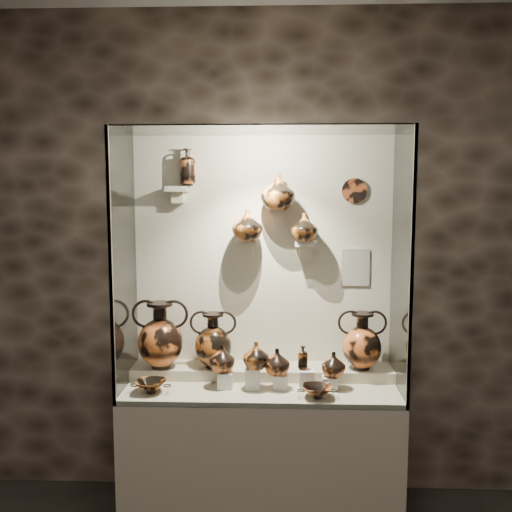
{
  "coord_description": "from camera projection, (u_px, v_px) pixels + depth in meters",
  "views": [
    {
      "loc": [
        0.1,
        -1.25,
        2.05
      ],
      "look_at": [
        -0.03,
        2.18,
        1.64
      ],
      "focal_mm": 40.0,
      "sensor_mm": 36.0,
      "label": 1
    }
  ],
  "objects": [
    {
      "name": "frame_post_left",
      "position": [
        111.0,
        269.0,
        3.21
      ],
      "size": [
        0.02,
        0.02,
        1.6
      ],
      "primitive_type": "cube",
      "color": "gray",
      "rests_on": "plinth"
    },
    {
      "name": "pedestal_b",
      "position": [
        253.0,
        378.0,
        3.5
      ],
      "size": [
        0.09,
        0.09,
        0.13
      ],
      "primitive_type": "cube",
      "color": "silver",
      "rests_on": "front_tier"
    },
    {
      "name": "wall_plate",
      "position": [
        354.0,
        191.0,
        3.67
      ],
      "size": [
        0.16,
        0.02,
        0.16
      ],
      "primitive_type": "cylinder",
      "rotation": [
        1.57,
        0.0,
        0.0
      ],
      "color": "#98421E",
      "rests_on": "back_panel"
    },
    {
      "name": "rear_tier",
      "position": [
        262.0,
        373.0,
        3.72
      ],
      "size": [
        1.7,
        0.25,
        0.1
      ],
      "primitive_type": "cube",
      "color": "#B9AD90",
      "rests_on": "plinth"
    },
    {
      "name": "ovoid_vase_a",
      "position": [
        247.0,
        225.0,
        3.63
      ],
      "size": [
        0.24,
        0.24,
        0.2
      ],
      "primitive_type": "imported",
      "rotation": [
        0.0,
        0.0,
        0.28
      ],
      "color": "#A3541C",
      "rests_on": "bracket_ca"
    },
    {
      "name": "front_tier",
      "position": [
        261.0,
        388.0,
        3.55
      ],
      "size": [
        1.68,
        0.58,
        0.03
      ],
      "primitive_type": "cube",
      "color": "#B9AD90",
      "rests_on": "plinth"
    },
    {
      "name": "glass_top",
      "position": [
        261.0,
        130.0,
        3.37
      ],
      "size": [
        1.7,
        0.6,
        0.01
      ],
      "primitive_type": "cube",
      "color": "white",
      "rests_on": "back_panel"
    },
    {
      "name": "kylix_right",
      "position": [
        317.0,
        390.0,
        3.34
      ],
      "size": [
        0.27,
        0.24,
        0.09
      ],
      "primitive_type": null,
      "rotation": [
        0.0,
        0.0,
        0.28
      ],
      "color": "#C85E26",
      "rests_on": "front_tier"
    },
    {
      "name": "pedestal_e",
      "position": [
        330.0,
        383.0,
        3.48
      ],
      "size": [
        0.09,
        0.09,
        0.08
      ],
      "primitive_type": "cube",
      "color": "silver",
      "rests_on": "front_tier"
    },
    {
      "name": "jug_b",
      "position": [
        256.0,
        355.0,
        3.46
      ],
      "size": [
        0.21,
        0.21,
        0.17
      ],
      "primitive_type": "imported",
      "rotation": [
        0.0,
        0.0,
        0.41
      ],
      "color": "#A3541C",
      "rests_on": "pedestal_b"
    },
    {
      "name": "bracket_ul",
      "position": [
        177.0,
        189.0,
        3.67
      ],
      "size": [
        0.14,
        0.12,
        0.04
      ],
      "primitive_type": "cube",
      "color": "beige",
      "rests_on": "back_panel"
    },
    {
      "name": "plinth",
      "position": [
        261.0,
        451.0,
        3.6
      ],
      "size": [
        1.7,
        0.6,
        0.8
      ],
      "primitive_type": "cube",
      "color": "beige",
      "rests_on": "floor"
    },
    {
      "name": "amphora_left",
      "position": [
        160.0,
        335.0,
        3.66
      ],
      "size": [
        0.37,
        0.37,
        0.43
      ],
      "primitive_type": null,
      "rotation": [
        0.0,
        0.0,
        0.08
      ],
      "color": "#C85E26",
      "rests_on": "rear_tier"
    },
    {
      "name": "bracket_cb",
      "position": [
        278.0,
        212.0,
        3.66
      ],
      "size": [
        0.1,
        0.12,
        0.04
      ],
      "primitive_type": "cube",
      "color": "beige",
      "rests_on": "back_panel"
    },
    {
      "name": "kylix_left",
      "position": [
        151.0,
        385.0,
        3.42
      ],
      "size": [
        0.24,
        0.2,
        0.09
      ],
      "primitive_type": null,
      "rotation": [
        0.0,
        0.0,
        0.04
      ],
      "color": "#A3541C",
      "rests_on": "front_tier"
    },
    {
      "name": "bracket_cc",
      "position": [
        306.0,
        243.0,
        3.68
      ],
      "size": [
        0.14,
        0.12,
        0.04
      ],
      "primitive_type": "cube",
      "color": "beige",
      "rests_on": "back_panel"
    },
    {
      "name": "lekythos_small",
      "position": [
        303.0,
        356.0,
        3.48
      ],
      "size": [
        0.07,
        0.07,
        0.17
      ],
      "primitive_type": null,
      "rotation": [
        0.0,
        0.0,
        -0.04
      ],
      "color": "#A3541C",
      "rests_on": "pedestal_d"
    },
    {
      "name": "wall_back",
      "position": [
        263.0,
        257.0,
        3.78
      ],
      "size": [
        5.0,
        0.02,
        3.2
      ],
      "primitive_type": "cube",
      "color": "#2D231C",
      "rests_on": "ground"
    },
    {
      "name": "glass_right",
      "position": [
        402.0,
        264.0,
        3.43
      ],
      "size": [
        0.01,
        0.6,
        1.6
      ],
      "primitive_type": "cube",
      "color": "white",
      "rests_on": "plinth"
    },
    {
      "name": "bracket_ca",
      "position": [
        247.0,
        243.0,
        3.69
      ],
      "size": [
        0.14,
        0.12,
        0.04
      ],
      "primitive_type": "cube",
      "color": "beige",
      "rests_on": "back_panel"
    },
    {
      "name": "jug_c",
      "position": [
        277.0,
        362.0,
        3.47
      ],
      "size": [
        0.16,
        0.16,
        0.16
      ],
      "primitive_type": "imported",
      "rotation": [
        0.0,
        0.0,
        0.02
      ],
      "color": "#C85E26",
      "rests_on": "pedestal_c"
    },
    {
      "name": "jug_a",
      "position": [
        222.0,
        358.0,
        3.51
      ],
      "size": [
        0.2,
        0.2,
        0.17
      ],
      "primitive_type": "imported",
      "rotation": [
        0.0,
        0.0,
        0.32
      ],
      "color": "#C85E26",
      "rests_on": "pedestal_a"
    },
    {
      "name": "pedestal_c",
      "position": [
        280.0,
        382.0,
        3.49
      ],
      "size": [
        0.09,
        0.09,
        0.09
      ],
      "primitive_type": "cube",
      "color": "silver",
      "rests_on": "front_tier"
    },
    {
      "name": "ovoid_vase_b",
      "position": [
        278.0,
        192.0,
        3.59
      ],
      "size": [
        0.29,
        0.29,
        0.23
      ],
      "primitive_type": "imported",
      "rotation": [
        0.0,
        0.0,
        0.43
      ],
      "color": "#A3541C",
      "rests_on": "bracket_cb"
    },
    {
      "name": "glass_left",
      "position": [
        124.0,
        263.0,
        3.49
      ],
      "size": [
        0.01,
        0.6,
        1.6
      ],
      "primitive_type": "cube",
      "color": "white",
      "rests_on": "plinth"
    },
    {
      "name": "info_placard",
      "position": [
        355.0,
        267.0,
        3.74
      ],
      "size": [
        0.18,
        0.01,
        0.25
      ],
      "primitive_type": "cube",
      "color": "beige",
      "rests_on": "back_panel"
    },
    {
      "name": "glass_front",
      "position": [
        260.0,
        270.0,
        3.17
      ],
      "size": [
        1.7,
        0.01,
        1.6
      ],
      "primitive_type": "cube",
      "color": "white",
      "rests_on": "plinth"
    },
    {
      "name": "amphora_mid",
      "position": [
        213.0,
        340.0,
        3.68
      ],
      "size": [
        0.33,
        0.33,
        0.36
      ],
      "primitive_type": null,
      "rotation": [
        0.0,
        0.0,
        0.17
      ],
      "color": "#A3541C",
      "rests_on": "rear_tier"
    },
    {
      "name": "frame_post_right",
      "position": [
        412.0,
        271.0,
        3.14
      ],
      "size": [
        0.02,
        0.02,
        1.6
      ],
      "primitive_type": "cube",
      "color": "gray",
      "rests_on": "plinth"
    },
    {
      "name": "pedestal_d",
      "position": [
        307.0,
        380.0,
        3.49
      ],
      "size": [
        0.09,
        0.09,
        0.12
      ],
      "primitive_type": "cube",
      "color": "silver",
      "rests_on": "front_tier"
    },
    {
      "name": "ovoid_vase_c",
      "position": [
        304.0,
        227.0,
        3.63
      ],
      "size": [
        0.2,
        0.2,
        0.18
      ],
      "primitive_type": "imported",
      "rotation": [
        0.0,
        0.0,
        -0.18
      ],
      "color": "#A3541C",
      "rests_on": "bracket_cc"
    },
    {
      "name": "amphora_right",
      "position": [
        362.0,
        341.0,
        3.64
      ],
      "size": [
        0.38,
        0.38,
        0.37
      ],
      "primitive_type": null,
      "rotation": [
        0.0,
        0.0,
        -0.32
      ],
      "color": "#C85E26",
      "rests_on": "rear_tier"
    },
    {
      "name": "back_panel",
      "position": [
        263.0,
        257.0,
        3.77
      ],
      "size": [
        1.7,
        0.03,
        1.6
      ],
      "primitive_type": "cube",
      "color": "beige",
      "rests_on": "plinth"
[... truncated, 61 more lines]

